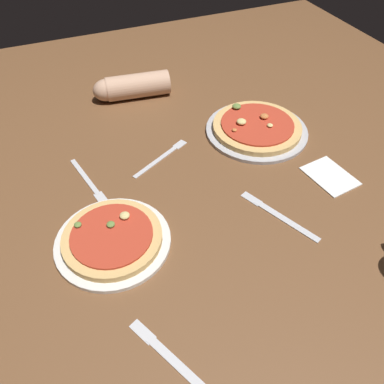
% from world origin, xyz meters
% --- Properties ---
extents(ground_plane, '(2.40, 2.40, 0.03)m').
position_xyz_m(ground_plane, '(0.00, 0.00, -0.01)').
color(ground_plane, brown).
extents(pizza_plate_near, '(0.29, 0.29, 0.05)m').
position_xyz_m(pizza_plate_near, '(-0.24, -0.07, 0.02)').
color(pizza_plate_near, silver).
rests_on(pizza_plate_near, ground_plane).
extents(pizza_plate_far, '(0.34, 0.34, 0.05)m').
position_xyz_m(pizza_plate_far, '(0.32, 0.20, 0.02)').
color(pizza_plate_far, '#B2B2B7').
rests_on(pizza_plate_far, ground_plane).
extents(napkin_folded, '(0.13, 0.16, 0.01)m').
position_xyz_m(napkin_folded, '(0.41, -0.08, 0.00)').
color(napkin_folded, white).
rests_on(napkin_folded, ground_plane).
extents(fork_left, '(0.07, 0.22, 0.01)m').
position_xyz_m(fork_left, '(-0.25, 0.18, 0.00)').
color(fork_left, silver).
rests_on(fork_left, ground_plane).
extents(knife_right, '(0.12, 0.23, 0.01)m').
position_xyz_m(knife_right, '(0.19, -0.15, 0.00)').
color(knife_right, silver).
rests_on(knife_right, ground_plane).
extents(fork_spare, '(0.21, 0.12, 0.01)m').
position_xyz_m(fork_spare, '(-0.02, 0.19, 0.00)').
color(fork_spare, silver).
rests_on(fork_spare, ground_plane).
extents(knife_spare, '(0.12, 0.22, 0.01)m').
position_xyz_m(knife_spare, '(-0.21, -0.40, 0.00)').
color(knife_spare, silver).
rests_on(knife_spare, ground_plane).
extents(diner_arm, '(0.28, 0.12, 0.09)m').
position_xyz_m(diner_arm, '(-0.01, 0.57, 0.04)').
color(diner_arm, tan).
rests_on(diner_arm, ground_plane).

